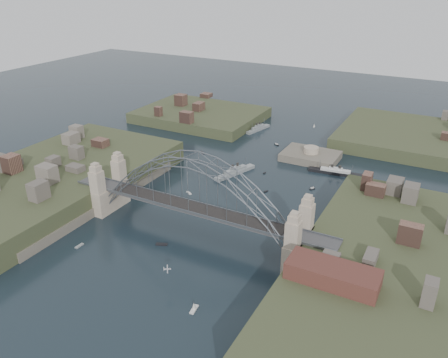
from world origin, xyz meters
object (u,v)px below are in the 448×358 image
wharf_shed (333,274)px  ocean_liner (335,172)px  bridge (194,195)px  naval_cruiser_near (235,172)px  fort_island (310,160)px  naval_cruiser_far (258,129)px

wharf_shed → ocean_liner: (-19.11, 74.71, -9.23)m
bridge → naval_cruiser_near: 44.98m
wharf_shed → naval_cruiser_near: (-52.52, 56.66, -9.11)m
naval_cruiser_near → ocean_liner: 37.97m
naval_cruiser_near → ocean_liner: size_ratio=0.93×
fort_island → ocean_liner: (12.89, -9.29, 1.11)m
fort_island → naval_cruiser_far: 41.05m
wharf_shed → naval_cruiser_far: wharf_shed is taller
naval_cruiser_near → naval_cruiser_far: size_ratio=1.18×
bridge → naval_cruiser_far: (-21.76, 93.32, -11.49)m
wharf_shed → fort_island: bearing=110.9°
fort_island → naval_cruiser_near: bearing=-126.9°
fort_island → naval_cruiser_near: fort_island is taller
fort_island → ocean_liner: fort_island is taller
bridge → ocean_liner: (24.89, 60.71, -11.56)m
bridge → fort_island: size_ratio=3.82×
naval_cruiser_near → naval_cruiser_far: naval_cruiser_near is taller
bridge → ocean_liner: bearing=67.7°
bridge → naval_cruiser_near: bearing=101.3°
naval_cruiser_far → ocean_liner: bearing=-35.0°
ocean_liner → wharf_shed: bearing=-75.6°
fort_island → wharf_shed: (32.00, -84.00, 10.34)m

